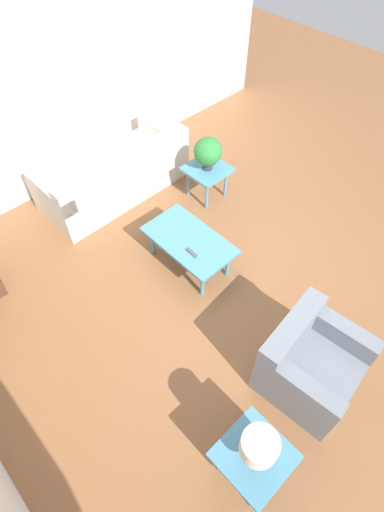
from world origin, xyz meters
TOP-DOWN VIEW (x-y plane):
  - ground_plane at (0.00, 0.00)m, footprint 14.00×14.00m
  - wall_right at (3.06, 0.00)m, footprint 0.12×7.20m
  - sofa at (2.25, 0.03)m, footprint 0.95×2.13m
  - armchair at (-1.35, 0.36)m, footprint 0.91×0.97m
  - coffee_table at (0.54, 0.18)m, footprint 1.11×0.63m
  - side_table_plant at (1.30, -0.88)m, footprint 0.56×0.56m
  - side_table_lamp at (-1.54, 1.41)m, footprint 0.56×0.56m
  - potted_plant at (1.30, -0.88)m, footprint 0.39×0.39m
  - table_lamp at (-1.54, 1.41)m, footprint 0.29×0.29m
  - remote_control at (0.36, 0.31)m, footprint 0.16×0.04m

SIDE VIEW (x-z plane):
  - ground_plane at x=0.00m, z-range 0.00..0.00m
  - sofa at x=2.25m, z-range -0.09..0.70m
  - armchair at x=-1.35m, z-range -0.08..0.72m
  - coffee_table at x=0.54m, z-range 0.18..0.63m
  - side_table_plant at x=1.30m, z-range 0.18..0.67m
  - side_table_lamp at x=-1.54m, z-range 0.18..0.67m
  - remote_control at x=0.36m, z-range 0.45..0.47m
  - table_lamp at x=-1.54m, z-range 0.55..0.93m
  - potted_plant at x=1.30m, z-range 0.52..0.99m
  - wall_right at x=3.06m, z-range 0.00..2.70m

